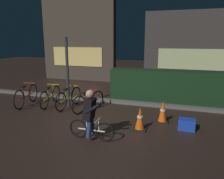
{
  "coord_description": "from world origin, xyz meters",
  "views": [
    {
      "loc": [
        2.35,
        -5.81,
        2.42
      ],
      "look_at": [
        0.2,
        0.6,
        0.9
      ],
      "focal_mm": 36.12,
      "sensor_mm": 36.0,
      "label": 1
    }
  ],
  "objects_px": {
    "parked_bike_center_left": "(69,98)",
    "cyclist": "(91,115)",
    "parked_bike_leftmost": "(26,96)",
    "blue_crate": "(187,124)",
    "parked_bike_center_right": "(89,102)",
    "traffic_cone_near": "(140,119)",
    "parked_bike_left_mid": "(50,96)",
    "traffic_cone_far": "(163,112)",
    "street_post": "(68,73)"
  },
  "relations": [
    {
      "from": "blue_crate",
      "to": "cyclist",
      "type": "xyz_separation_m",
      "value": [
        -2.24,
        -1.36,
        0.48
      ]
    },
    {
      "from": "parked_bike_left_mid",
      "to": "blue_crate",
      "type": "bearing_deg",
      "value": -107.21
    },
    {
      "from": "parked_bike_left_mid",
      "to": "street_post",
      "type": "bearing_deg",
      "value": -90.8
    },
    {
      "from": "traffic_cone_far",
      "to": "cyclist",
      "type": "xyz_separation_m",
      "value": [
        -1.55,
        -1.74,
        0.32
      ]
    },
    {
      "from": "parked_bike_left_mid",
      "to": "traffic_cone_far",
      "type": "height_order",
      "value": "parked_bike_left_mid"
    },
    {
      "from": "parked_bike_center_right",
      "to": "parked_bike_leftmost",
      "type": "bearing_deg",
      "value": 112.0
    },
    {
      "from": "parked_bike_center_left",
      "to": "blue_crate",
      "type": "xyz_separation_m",
      "value": [
        4.06,
        -0.81,
        -0.2
      ]
    },
    {
      "from": "street_post",
      "to": "traffic_cone_near",
      "type": "bearing_deg",
      "value": -24.11
    },
    {
      "from": "traffic_cone_near",
      "to": "traffic_cone_far",
      "type": "relative_size",
      "value": 1.0
    },
    {
      "from": "street_post",
      "to": "traffic_cone_far",
      "type": "relative_size",
      "value": 3.87
    },
    {
      "from": "traffic_cone_far",
      "to": "blue_crate",
      "type": "xyz_separation_m",
      "value": [
        0.69,
        -0.39,
        -0.16
      ]
    },
    {
      "from": "parked_bike_left_mid",
      "to": "parked_bike_center_right",
      "type": "xyz_separation_m",
      "value": [
        1.61,
        -0.14,
        -0.02
      ]
    },
    {
      "from": "parked_bike_center_right",
      "to": "cyclist",
      "type": "relative_size",
      "value": 1.18
    },
    {
      "from": "parked_bike_center_left",
      "to": "cyclist",
      "type": "bearing_deg",
      "value": -136.26
    },
    {
      "from": "blue_crate",
      "to": "street_post",
      "type": "bearing_deg",
      "value": 167.67
    },
    {
      "from": "parked_bike_center_left",
      "to": "traffic_cone_near",
      "type": "height_order",
      "value": "parked_bike_center_left"
    },
    {
      "from": "parked_bike_center_right",
      "to": "traffic_cone_far",
      "type": "height_order",
      "value": "parked_bike_center_right"
    },
    {
      "from": "parked_bike_leftmost",
      "to": "parked_bike_center_left",
      "type": "xyz_separation_m",
      "value": [
        1.64,
        0.25,
        -0.02
      ]
    },
    {
      "from": "parked_bike_center_right",
      "to": "traffic_cone_far",
      "type": "relative_size",
      "value": 2.29
    },
    {
      "from": "parked_bike_leftmost",
      "to": "parked_bike_left_mid",
      "type": "xyz_separation_m",
      "value": [
        0.87,
        0.25,
        -0.02
      ]
    },
    {
      "from": "blue_crate",
      "to": "cyclist",
      "type": "bearing_deg",
      "value": -148.83
    },
    {
      "from": "parked_bike_center_right",
      "to": "traffic_cone_far",
      "type": "bearing_deg",
      "value": -76.85
    },
    {
      "from": "street_post",
      "to": "parked_bike_center_left",
      "type": "bearing_deg",
      "value": -56.33
    },
    {
      "from": "street_post",
      "to": "traffic_cone_near",
      "type": "relative_size",
      "value": 3.89
    },
    {
      "from": "street_post",
      "to": "parked_bike_leftmost",
      "type": "distance_m",
      "value": 1.84
    },
    {
      "from": "parked_bike_left_mid",
      "to": "traffic_cone_far",
      "type": "distance_m",
      "value": 4.16
    },
    {
      "from": "parked_bike_left_mid",
      "to": "parked_bike_center_left",
      "type": "height_order",
      "value": "parked_bike_center_left"
    },
    {
      "from": "parked_bike_leftmost",
      "to": "parked_bike_left_mid",
      "type": "relative_size",
      "value": 1.05
    },
    {
      "from": "parked_bike_center_left",
      "to": "cyclist",
      "type": "relative_size",
      "value": 1.33
    },
    {
      "from": "street_post",
      "to": "blue_crate",
      "type": "bearing_deg",
      "value": -12.33
    },
    {
      "from": "traffic_cone_far",
      "to": "cyclist",
      "type": "distance_m",
      "value": 2.35
    },
    {
      "from": "parked_bike_leftmost",
      "to": "blue_crate",
      "type": "bearing_deg",
      "value": -106.38
    },
    {
      "from": "traffic_cone_far",
      "to": "cyclist",
      "type": "bearing_deg",
      "value": -131.66
    },
    {
      "from": "traffic_cone_near",
      "to": "cyclist",
      "type": "bearing_deg",
      "value": -137.1
    },
    {
      "from": "parked_bike_leftmost",
      "to": "cyclist",
      "type": "height_order",
      "value": "cyclist"
    },
    {
      "from": "parked_bike_center_left",
      "to": "cyclist",
      "type": "distance_m",
      "value": 2.84
    },
    {
      "from": "parked_bike_center_left",
      "to": "traffic_cone_far",
      "type": "relative_size",
      "value": 2.57
    },
    {
      "from": "parked_bike_leftmost",
      "to": "cyclist",
      "type": "bearing_deg",
      "value": -129.79
    },
    {
      "from": "parked_bike_center_left",
      "to": "parked_bike_center_right",
      "type": "distance_m",
      "value": 0.85
    },
    {
      "from": "parked_bike_leftmost",
      "to": "traffic_cone_far",
      "type": "bearing_deg",
      "value": -102.75
    },
    {
      "from": "traffic_cone_near",
      "to": "cyclist",
      "type": "height_order",
      "value": "cyclist"
    },
    {
      "from": "blue_crate",
      "to": "traffic_cone_near",
      "type": "bearing_deg",
      "value": -161.74
    },
    {
      "from": "blue_crate",
      "to": "parked_bike_left_mid",
      "type": "bearing_deg",
      "value": 170.42
    },
    {
      "from": "parked_bike_left_mid",
      "to": "traffic_cone_far",
      "type": "xyz_separation_m",
      "value": [
        4.14,
        -0.43,
        -0.03
      ]
    },
    {
      "from": "traffic_cone_far",
      "to": "parked_bike_center_left",
      "type": "bearing_deg",
      "value": 172.81
    },
    {
      "from": "parked_bike_leftmost",
      "to": "cyclist",
      "type": "xyz_separation_m",
      "value": [
        3.45,
        -1.92,
        0.27
      ]
    },
    {
      "from": "parked_bike_center_right",
      "to": "traffic_cone_far",
      "type": "distance_m",
      "value": 2.55
    },
    {
      "from": "parked_bike_leftmost",
      "to": "traffic_cone_near",
      "type": "distance_m",
      "value": 4.59
    },
    {
      "from": "street_post",
      "to": "parked_bike_center_right",
      "type": "bearing_deg",
      "value": -14.37
    },
    {
      "from": "street_post",
      "to": "traffic_cone_far",
      "type": "distance_m",
      "value": 3.59
    }
  ]
}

